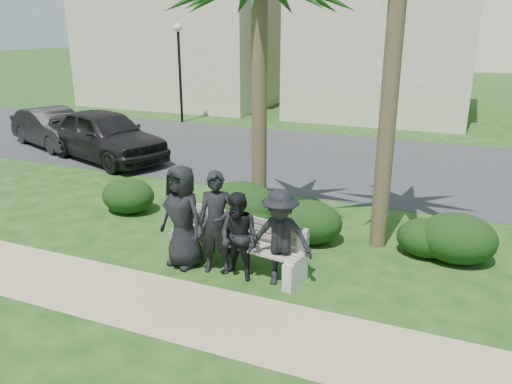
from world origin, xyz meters
TOP-DOWN VIEW (x-y plane):
  - ground at (0.00, 0.00)m, footprint 160.00×160.00m
  - footpath at (0.00, -1.80)m, footprint 30.00×1.60m
  - asphalt_street at (0.00, 8.00)m, footprint 160.00×8.00m
  - stucco_bldg_left at (-12.00, 18.00)m, footprint 10.40×8.40m
  - stucco_bldg_right at (-1.00, 18.00)m, footprint 8.40×8.40m
  - street_lamp at (-9.00, 12.00)m, footprint 0.36×0.36m
  - park_bench at (-0.56, -0.16)m, footprint 2.70×1.02m
  - man_a at (-1.46, -0.46)m, footprint 1.04×0.81m
  - man_b at (-0.79, -0.44)m, footprint 0.76×0.61m
  - man_c at (-0.33, -0.54)m, footprint 0.84×0.70m
  - man_d at (0.37, -0.44)m, footprint 1.16×0.80m
  - hedge_a at (-4.09, 1.44)m, footprint 1.27×1.05m
  - hedge_b at (-1.20, 1.44)m, footprint 1.67×1.38m
  - hedge_c at (-0.98, 1.20)m, footprint 1.21×1.00m
  - hedge_d at (0.30, 1.46)m, footprint 1.32×1.09m
  - hedge_e at (2.54, 1.69)m, footprint 1.11×0.92m
  - hedge_f at (3.06, 1.67)m, footprint 1.42×1.17m
  - car_a at (-7.70, 5.13)m, footprint 5.20×3.39m
  - car_b at (-10.71, 5.95)m, footprint 4.37×2.84m

SIDE VIEW (x-z plane):
  - ground at x=0.00m, z-range 0.00..0.00m
  - footpath at x=0.00m, z-range -0.01..0.01m
  - asphalt_street at x=0.00m, z-range -0.01..0.01m
  - hedge_e at x=2.54m, z-range 0.00..0.73m
  - hedge_c at x=-0.98m, z-range 0.00..0.79m
  - park_bench at x=-0.56m, z-range -0.04..0.87m
  - hedge_a at x=-4.09m, z-range 0.00..0.83m
  - hedge_d at x=0.30m, z-range 0.00..0.86m
  - hedge_f at x=3.06m, z-range 0.00..0.92m
  - hedge_b at x=-1.20m, z-range 0.00..1.09m
  - car_b at x=-10.71m, z-range 0.00..1.36m
  - man_c at x=-0.33m, z-range 0.00..1.54m
  - car_a at x=-7.70m, z-range 0.00..1.65m
  - man_d at x=0.37m, z-range 0.00..1.65m
  - man_b at x=-0.79m, z-range 0.00..1.83m
  - man_a at x=-1.46m, z-range 0.00..1.87m
  - street_lamp at x=-9.00m, z-range 0.80..5.09m
  - stucco_bldg_left at x=-12.00m, z-range 0.01..7.31m
  - stucco_bldg_right at x=-1.00m, z-range 0.01..7.31m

